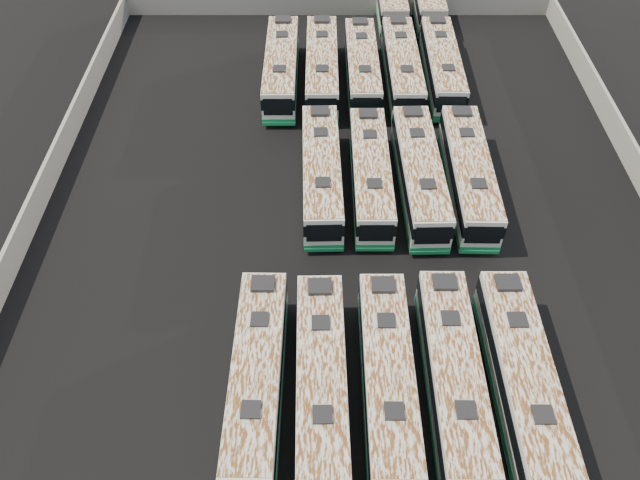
{
  "coord_description": "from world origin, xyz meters",
  "views": [
    {
      "loc": [
        -1.89,
        -26.63,
        31.92
      ],
      "look_at": [
        -1.89,
        1.81,
        1.6
      ],
      "focal_mm": 35.0,
      "sensor_mm": 36.0,
      "label": 1
    }
  ],
  "objects_px": {
    "bus_midback_center": "(371,174)",
    "bus_midback_right": "(420,174)",
    "bus_back_far_right": "(438,46)",
    "bus_back_far_left": "(281,67)",
    "bus_midfront_far_left": "(257,377)",
    "bus_midfront_left": "(321,381)",
    "bus_midfront_far_right": "(522,380)",
    "bus_midfront_right": "(453,377)",
    "bus_midfront_center": "(388,378)",
    "bus_midback_left": "(322,173)",
    "bus_midback_far_right": "(469,174)",
    "bus_back_left": "(322,67)",
    "bus_back_right": "(399,47)",
    "bus_back_center": "(362,68)"
  },
  "relations": [
    {
      "from": "bus_midback_left",
      "to": "bus_midback_far_right",
      "type": "relative_size",
      "value": 0.99
    },
    {
      "from": "bus_midback_right",
      "to": "bus_back_far_right",
      "type": "height_order",
      "value": "bus_midback_right"
    },
    {
      "from": "bus_midback_center",
      "to": "bus_midback_right",
      "type": "height_order",
      "value": "bus_midback_right"
    },
    {
      "from": "bus_midfront_right",
      "to": "bus_back_far_left",
      "type": "bearing_deg",
      "value": 109.29
    },
    {
      "from": "bus_midfront_far_left",
      "to": "bus_midback_far_right",
      "type": "bearing_deg",
      "value": 50.47
    },
    {
      "from": "bus_back_right",
      "to": "bus_midback_left",
      "type": "bearing_deg",
      "value": -112.1
    },
    {
      "from": "bus_back_far_right",
      "to": "bus_back_center",
      "type": "bearing_deg",
      "value": -152.32
    },
    {
      "from": "bus_midfront_right",
      "to": "bus_midback_far_right",
      "type": "relative_size",
      "value": 0.98
    },
    {
      "from": "bus_midback_left",
      "to": "bus_back_left",
      "type": "xyz_separation_m",
      "value": [
        0.05,
        14.43,
        0.03
      ]
    },
    {
      "from": "bus_midfront_far_right",
      "to": "bus_midback_center",
      "type": "distance_m",
      "value": 18.7
    },
    {
      "from": "bus_midfront_center",
      "to": "bus_back_far_right",
      "type": "distance_m",
      "value": 35.97
    },
    {
      "from": "bus_midfront_far_left",
      "to": "bus_midback_center",
      "type": "distance_m",
      "value": 18.42
    },
    {
      "from": "bus_midfront_far_right",
      "to": "bus_back_left",
      "type": "xyz_separation_m",
      "value": [
        -10.87,
        31.73,
        0.0
      ]
    },
    {
      "from": "bus_midfront_far_left",
      "to": "bus_midback_far_right",
      "type": "xyz_separation_m",
      "value": [
        14.36,
        16.93,
        0.06
      ]
    },
    {
      "from": "bus_midback_left",
      "to": "bus_back_far_left",
      "type": "bearing_deg",
      "value": 102.58
    },
    {
      "from": "bus_midfront_center",
      "to": "bus_midfront_far_right",
      "type": "relative_size",
      "value": 0.96
    },
    {
      "from": "bus_midfront_left",
      "to": "bus_midback_left",
      "type": "height_order",
      "value": "bus_midback_left"
    },
    {
      "from": "bus_midback_center",
      "to": "bus_back_far_left",
      "type": "relative_size",
      "value": 0.96
    },
    {
      "from": "bus_midfront_far_left",
      "to": "bus_back_left",
      "type": "distance_m",
      "value": 31.69
    },
    {
      "from": "bus_back_far_left",
      "to": "bus_midfront_right",
      "type": "bearing_deg",
      "value": -71.19
    },
    {
      "from": "bus_midfront_left",
      "to": "bus_midfront_right",
      "type": "bearing_deg",
      "value": 1.15
    },
    {
      "from": "bus_back_right",
      "to": "bus_back_far_right",
      "type": "height_order",
      "value": "bus_back_right"
    },
    {
      "from": "bus_back_center",
      "to": "bus_back_right",
      "type": "distance_m",
      "value": 4.94
    },
    {
      "from": "bus_midback_center",
      "to": "bus_back_left",
      "type": "distance_m",
      "value": 14.95
    },
    {
      "from": "bus_midback_center",
      "to": "bus_back_far_right",
      "type": "height_order",
      "value": "bus_back_far_right"
    },
    {
      "from": "bus_midfront_right",
      "to": "bus_back_left",
      "type": "relative_size",
      "value": 0.98
    },
    {
      "from": "bus_midfront_far_right",
      "to": "bus_midfront_right",
      "type": "bearing_deg",
      "value": 176.29
    },
    {
      "from": "bus_back_far_left",
      "to": "bus_back_center",
      "type": "distance_m",
      "value": 7.23
    },
    {
      "from": "bus_back_center",
      "to": "bus_back_far_right",
      "type": "height_order",
      "value": "bus_back_far_right"
    },
    {
      "from": "bus_midfront_far_left",
      "to": "bus_back_far_left",
      "type": "height_order",
      "value": "bus_back_far_left"
    },
    {
      "from": "bus_midfront_right",
      "to": "bus_midback_far_right",
      "type": "bearing_deg",
      "value": 78.36
    },
    {
      "from": "bus_midback_right",
      "to": "bus_back_center",
      "type": "bearing_deg",
      "value": 102.29
    },
    {
      "from": "bus_midfront_right",
      "to": "bus_midback_center",
      "type": "bearing_deg",
      "value": 102.3
    },
    {
      "from": "bus_midback_center",
      "to": "bus_midback_far_right",
      "type": "height_order",
      "value": "bus_midback_far_right"
    },
    {
      "from": "bus_midback_right",
      "to": "bus_back_far_left",
      "type": "xyz_separation_m",
      "value": [
        -10.76,
        14.55,
        0.02
      ]
    },
    {
      "from": "bus_midfront_far_left",
      "to": "bus_midback_left",
      "type": "bearing_deg",
      "value": 79.0
    },
    {
      "from": "bus_midfront_left",
      "to": "bus_midfront_center",
      "type": "distance_m",
      "value": 3.64
    },
    {
      "from": "bus_midfront_center",
      "to": "bus_midfront_right",
      "type": "bearing_deg",
      "value": 1.17
    },
    {
      "from": "bus_midback_center",
      "to": "bus_back_far_right",
      "type": "xyz_separation_m",
      "value": [
        7.28,
        18.18,
        0.02
      ]
    },
    {
      "from": "bus_midfront_far_right",
      "to": "bus_midback_right",
      "type": "bearing_deg",
      "value": 102.13
    },
    {
      "from": "bus_midfront_far_left",
      "to": "bus_midback_center",
      "type": "height_order",
      "value": "bus_midfront_far_left"
    },
    {
      "from": "bus_midfront_far_left",
      "to": "bus_back_far_left",
      "type": "distance_m",
      "value": 31.43
    },
    {
      "from": "bus_midfront_far_left",
      "to": "bus_back_left",
      "type": "height_order",
      "value": "bus_back_left"
    },
    {
      "from": "bus_back_far_left",
      "to": "bus_back_far_right",
      "type": "xyz_separation_m",
      "value": [
        14.45,
        3.71,
        -0.06
      ]
    },
    {
      "from": "bus_midfront_right",
      "to": "bus_midback_left",
      "type": "xyz_separation_m",
      "value": [
        -7.19,
        17.07,
        0.01
      ]
    },
    {
      "from": "bus_midfront_right",
      "to": "bus_midfront_far_left",
      "type": "bearing_deg",
      "value": -179.64
    },
    {
      "from": "bus_midback_center",
      "to": "bus_midfront_left",
      "type": "bearing_deg",
      "value": -102.05
    },
    {
      "from": "bus_midfront_center",
      "to": "bus_back_far_left",
      "type": "relative_size",
      "value": 0.96
    },
    {
      "from": "bus_midfront_far_left",
      "to": "bus_midfront_left",
      "type": "xyz_separation_m",
      "value": [
        3.51,
        -0.27,
        0.01
      ]
    },
    {
      "from": "bus_midback_center",
      "to": "bus_back_center",
      "type": "bearing_deg",
      "value": 89.72
    }
  ]
}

